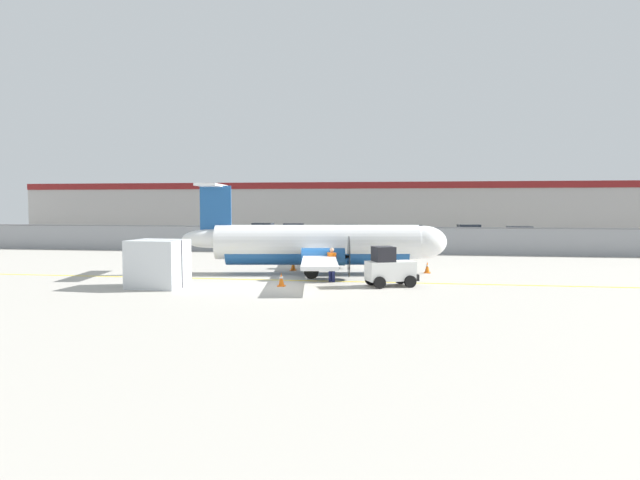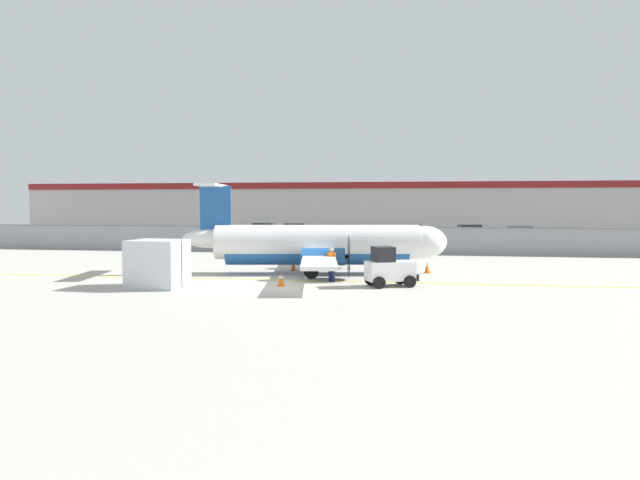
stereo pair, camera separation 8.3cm
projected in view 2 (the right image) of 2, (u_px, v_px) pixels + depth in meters
name	position (u px, v px, depth m)	size (l,w,h in m)	color
ground_plane	(300.00, 280.00, 28.67)	(140.00, 140.00, 0.01)	#ADA89E
perimeter_fence	(339.00, 239.00, 44.37)	(98.00, 0.10, 2.10)	gray
parking_lot_strip	(354.00, 242.00, 55.77)	(98.00, 17.00, 0.12)	#38383A
background_building	(368.00, 208.00, 73.78)	(91.00, 8.10, 6.50)	#BCB7B2
commuter_airplane	(322.00, 245.00, 31.43)	(14.64, 16.05, 4.92)	white
baggage_tug	(389.00, 268.00, 26.60)	(2.57, 2.07, 1.88)	silver
ground_crew_worker	(332.00, 263.00, 28.16)	(0.52, 0.47, 1.70)	#191E4C
cargo_container	(158.00, 264.00, 26.32)	(2.53, 2.15, 2.20)	silver
traffic_cone_near_left	(427.00, 267.00, 31.73)	(0.36, 0.36, 0.64)	orange
traffic_cone_near_right	(293.00, 265.00, 32.99)	(0.36, 0.36, 0.64)	orange
traffic_cone_far_left	(281.00, 280.00, 26.68)	(0.36, 0.36, 0.64)	orange
parked_car_0	(214.00, 233.00, 56.83)	(4.35, 2.32, 1.58)	#19662D
parked_car_1	(263.00, 230.00, 63.55)	(4.24, 2.08, 1.58)	gray
parked_car_2	(295.00, 231.00, 62.26)	(4.36, 2.35, 1.58)	black
parked_car_3	(346.00, 232.00, 58.83)	(4.35, 2.34, 1.58)	#19662D
parked_car_4	(375.00, 237.00, 51.12)	(4.31, 2.23, 1.58)	slate
parked_car_5	(411.00, 233.00, 57.24)	(4.33, 2.28, 1.58)	black
parked_car_6	(471.00, 232.00, 59.01)	(4.38, 2.40, 1.58)	#B28C19
parked_car_7	(519.00, 235.00, 54.51)	(4.25, 2.11, 1.58)	gray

